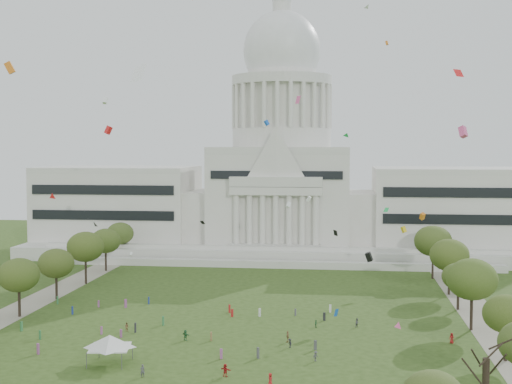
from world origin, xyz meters
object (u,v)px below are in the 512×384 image
(event_tent, at_px, (110,341))
(capitol, at_px, (281,184))
(big_bare_tree, at_px, (486,353))
(person_0, at_px, (452,338))

(event_tent, bearing_deg, capitol, 82.43)
(capitol, height_order, big_bare_tree, capitol)
(capitol, bearing_deg, person_0, -69.69)
(capitol, distance_m, event_tent, 127.02)
(person_0, bearing_deg, capitol, 139.68)
(big_bare_tree, relative_size, event_tent, 1.31)
(event_tent, relative_size, person_0, 5.25)
(big_bare_tree, relative_size, person_0, 6.89)
(big_bare_tree, xyz_separation_m, person_0, (1.18, 35.73, -7.74))
(big_bare_tree, distance_m, event_tent, 57.37)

